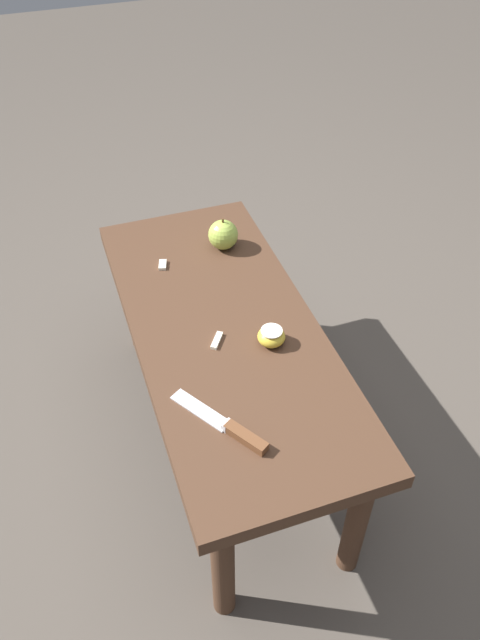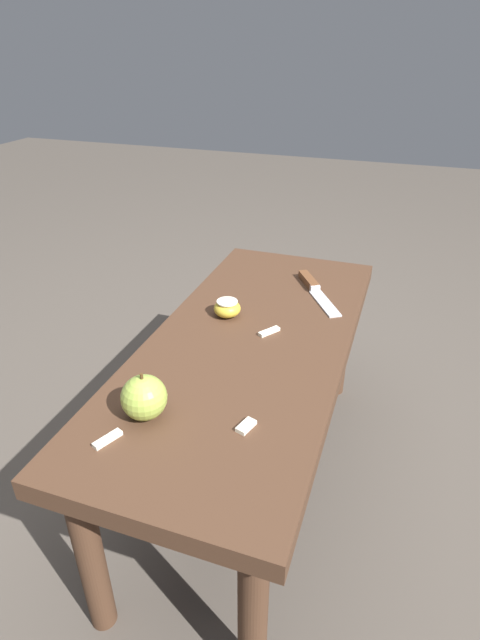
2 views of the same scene
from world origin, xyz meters
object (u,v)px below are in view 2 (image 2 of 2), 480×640
Objects in this scene: knife at (313,287)px; apple_whole at (144,397)px; wooden_bench at (249,361)px; apple_cut at (227,308)px.

knife is 0.62m from apple_whole.
apple_whole is (0.60, -0.17, 0.03)m from knife.
knife is (-0.29, 0.08, 0.07)m from wooden_bench.
wooden_bench is at bearing -47.69° from knife.
knife is 0.27m from apple_cut.
apple_whole reaches higher than knife.
apple_cut reaches higher than wooden_bench.
apple_whole reaches higher than apple_cut.
apple_whole is at bearing -1.40° from apple_cut.
wooden_bench is at bearing 44.87° from apple_cut.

